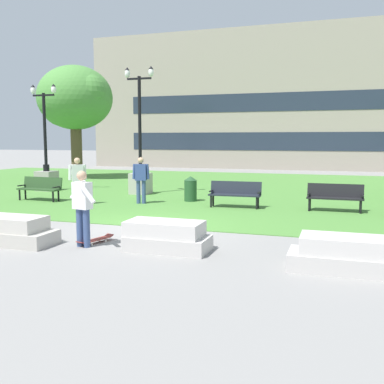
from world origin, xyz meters
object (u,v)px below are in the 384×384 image
(park_bench_far_right, at_px, (40,187))
(person_bystander_near_lawn, at_px, (141,178))
(lamp_post_left, at_px, (46,169))
(person_bystander_far_lawn, at_px, (78,178))
(trash_bin, at_px, (191,189))
(concrete_block_center, at_px, (13,231))
(person_skateboarder, at_px, (83,204))
(park_bench_far_left, at_px, (335,196))
(concrete_block_right, at_px, (342,254))
(park_bench_near_left, at_px, (235,193))
(skateboard, at_px, (95,240))
(lamp_post_center, at_px, (140,169))
(concrete_block_left, at_px, (166,236))

(park_bench_far_right, relative_size, person_bystander_near_lawn, 1.07)
(lamp_post_left, distance_m, person_bystander_far_lawn, 5.22)
(lamp_post_left, height_order, trash_bin, lamp_post_left)
(concrete_block_center, distance_m, lamp_post_left, 10.91)
(person_skateboarder, bearing_deg, park_bench_far_left, 52.28)
(concrete_block_right, bearing_deg, person_bystander_far_lawn, 148.39)
(concrete_block_center, xyz_separation_m, trash_bin, (1.67, 7.91, 0.20))
(concrete_block_right, relative_size, trash_bin, 1.94)
(person_skateboarder, xyz_separation_m, person_bystander_far_lawn, (-3.59, 5.47, 0.01))
(concrete_block_right, distance_m, park_bench_far_left, 6.98)
(trash_bin, height_order, person_bystander_far_lawn, person_bystander_far_lawn)
(park_bench_near_left, xyz_separation_m, park_bench_far_left, (3.33, 0.19, 0.00))
(person_skateboarder, height_order, lamp_post_left, lamp_post_left)
(skateboard, bearing_deg, lamp_post_left, 131.34)
(person_skateboarder, bearing_deg, trash_bin, 90.10)
(trash_bin, bearing_deg, skateboard, -89.25)
(concrete_block_center, xyz_separation_m, person_bystander_near_lawn, (0.14, 6.73, 0.68))
(lamp_post_left, relative_size, trash_bin, 5.04)
(park_bench_near_left, bearing_deg, lamp_post_center, 152.25)
(lamp_post_center, xyz_separation_m, trash_bin, (2.79, -1.51, -0.60))
(park_bench_far_right, bearing_deg, person_bystander_near_lawn, 6.20)
(park_bench_far_right, distance_m, lamp_post_center, 4.25)
(concrete_block_right, relative_size, skateboard, 1.80)
(concrete_block_center, bearing_deg, concrete_block_left, 8.62)
(skateboard, bearing_deg, concrete_block_center, -160.18)
(concrete_block_right, relative_size, person_skateboarder, 1.09)
(concrete_block_left, relative_size, concrete_block_right, 0.97)
(skateboard, bearing_deg, concrete_block_right, -5.28)
(park_bench_far_left, height_order, lamp_post_center, lamp_post_center)
(concrete_block_right, height_order, person_bystander_near_lawn, person_bystander_near_lawn)
(person_bystander_near_lawn, bearing_deg, skateboard, -75.02)
(park_bench_far_left, bearing_deg, park_bench_far_right, -175.72)
(concrete_block_right, height_order, park_bench_far_left, park_bench_far_left)
(concrete_block_left, xyz_separation_m, park_bench_far_left, (3.41, 6.56, 0.23))
(concrete_block_right, distance_m, skateboard, 5.44)
(concrete_block_left, relative_size, park_bench_far_left, 1.00)
(concrete_block_right, relative_size, park_bench_far_right, 1.02)
(trash_bin, relative_size, person_bystander_near_lawn, 0.56)
(skateboard, relative_size, lamp_post_left, 0.21)
(park_bench_near_left, height_order, park_bench_far_right, same)
(skateboard, bearing_deg, trash_bin, 90.75)
(person_bystander_far_lawn, bearing_deg, person_bystander_near_lawn, 26.08)
(concrete_block_right, distance_m, park_bench_near_left, 7.65)
(skateboard, bearing_deg, park_bench_near_left, 73.32)
(park_bench_far_right, height_order, lamp_post_left, lamp_post_left)
(concrete_block_center, relative_size, skateboard, 1.85)
(concrete_block_right, height_order, lamp_post_left, lamp_post_left)
(skateboard, relative_size, person_bystander_far_lawn, 0.61)
(concrete_block_left, height_order, person_bystander_near_lawn, person_bystander_near_lawn)
(concrete_block_right, distance_m, person_skateboarder, 5.54)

